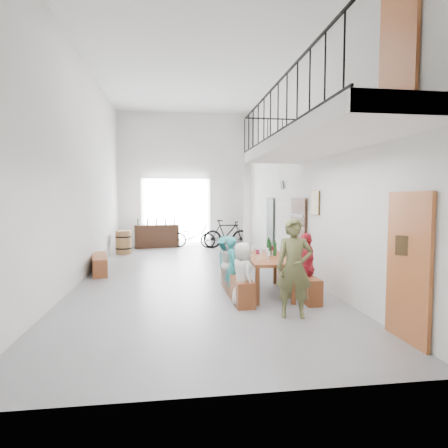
{
  "coord_description": "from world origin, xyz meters",
  "views": [
    {
      "loc": [
        -0.54,
        -9.64,
        2.01
      ],
      "look_at": [
        0.72,
        -0.5,
        1.37
      ],
      "focal_mm": 30.0,
      "sensor_mm": 36.0,
      "label": 1
    }
  ],
  "objects": [
    {
      "name": "right_wall_decor",
      "position": [
        2.7,
        -1.87,
        1.74
      ],
      "size": [
        0.07,
        8.28,
        5.07
      ],
      "color": "#A3562B",
      "rests_on": "ground"
    },
    {
      "name": "guest_left_a",
      "position": [
        0.73,
        -2.89,
        0.59
      ],
      "size": [
        0.52,
        0.66,
        1.19
      ],
      "primitive_type": "imported",
      "rotation": [
        0.0,
        0.0,
        1.84
      ],
      "color": "silver",
      "rests_on": "ground"
    },
    {
      "name": "bench_wall",
      "position": [
        2.06,
        -2.14,
        0.25
      ],
      "size": [
        0.29,
        2.14,
        0.49
      ],
      "primitive_type": "cube",
      "rotation": [
        0.0,
        0.0,
        -0.01
      ],
      "color": "brown",
      "rests_on": "ground"
    },
    {
      "name": "host_standing",
      "position": [
        1.48,
        -3.65,
        0.84
      ],
      "size": [
        0.68,
        0.53,
        1.67
      ],
      "primitive_type": "imported",
      "rotation": [
        0.0,
        0.0,
        -0.23
      ],
      "color": "brown",
      "rests_on": "ground"
    },
    {
      "name": "balcony",
      "position": [
        1.98,
        -3.13,
        2.96
      ],
      "size": [
        1.52,
        5.62,
        4.0
      ],
      "color": "white",
      "rests_on": "ground"
    },
    {
      "name": "tableware",
      "position": [
        1.45,
        -2.05,
        0.93
      ],
      "size": [
        0.62,
        1.31,
        0.35
      ],
      "color": "black",
      "rests_on": "tasting_table"
    },
    {
      "name": "potted_plant",
      "position": [
        2.45,
        0.59,
        0.19
      ],
      "size": [
        0.41,
        0.37,
        0.38
      ],
      "primitive_type": "imported",
      "rotation": [
        0.0,
        0.0,
        -0.26
      ],
      "color": "#1C4A19",
      "rests_on": "ground"
    },
    {
      "name": "guest_left_c",
      "position": [
        0.7,
        -1.67,
        0.59
      ],
      "size": [
        0.48,
        0.6,
        1.17
      ],
      "primitive_type": "imported",
      "rotation": [
        0.0,
        0.0,
        1.64
      ],
      "color": "silver",
      "rests_on": "ground"
    },
    {
      "name": "guest_left_b",
      "position": [
        0.66,
        -2.18,
        0.61
      ],
      "size": [
        0.31,
        0.46,
        1.22
      ],
      "primitive_type": "imported",
      "rotation": [
        0.0,
        0.0,
        1.53
      ],
      "color": "teal",
      "rests_on": "ground"
    },
    {
      "name": "guest_right_b",
      "position": [
        1.96,
        -2.06,
        0.51
      ],
      "size": [
        0.66,
        0.98,
        1.01
      ],
      "primitive_type": "imported",
      "rotation": [
        0.0,
        0.0,
        -2.0
      ],
      "color": "black",
      "rests_on": "ground"
    },
    {
      "name": "floor",
      "position": [
        0.0,
        0.0,
        0.0
      ],
      "size": [
        12.0,
        12.0,
        0.0
      ],
      "primitive_type": "plane",
      "color": "slate",
      "rests_on": "ground"
    },
    {
      "name": "guest_right_a",
      "position": [
        2.05,
        -2.67,
        0.67
      ],
      "size": [
        0.39,
        0.81,
        1.33
      ],
      "primitive_type": "imported",
      "rotation": [
        0.0,
        0.0,
        -1.66
      ],
      "color": "red",
      "rests_on": "ground"
    },
    {
      "name": "room_walls",
      "position": [
        0.0,
        0.0,
        3.55
      ],
      "size": [
        12.0,
        12.0,
        12.0
      ],
      "color": "white",
      "rests_on": "ground"
    },
    {
      "name": "serving_counter",
      "position": [
        -1.19,
        5.65,
        0.46
      ],
      "size": [
        1.8,
        0.77,
        0.92
      ],
      "primitive_type": "cube",
      "rotation": [
        0.0,
        0.0,
        0.17
      ],
      "color": "#331C12",
      "rests_on": "ground"
    },
    {
      "name": "bench_inner",
      "position": [
        0.75,
        -2.15,
        0.24
      ],
      "size": [
        0.37,
        2.09,
        0.48
      ],
      "primitive_type": "cube",
      "rotation": [
        0.0,
        0.0,
        0.02
      ],
      "color": "brown",
      "rests_on": "ground"
    },
    {
      "name": "bicycle_near",
      "position": [
        0.28,
        5.39,
        0.47
      ],
      "size": [
        1.91,
        1.12,
        0.95
      ],
      "primitive_type": "imported",
      "rotation": [
        0.0,
        0.0,
        1.28
      ],
      "color": "black",
      "rests_on": "ground"
    },
    {
      "name": "guest_left_d",
      "position": [
        0.66,
        -1.15,
        0.57
      ],
      "size": [
        0.56,
        0.8,
        1.13
      ],
      "primitive_type": "imported",
      "rotation": [
        0.0,
        0.0,
        1.36
      ],
      "color": "teal",
      "rests_on": "ground"
    },
    {
      "name": "guest_right_c",
      "position": [
        2.04,
        -1.39,
        0.53
      ],
      "size": [
        0.48,
        0.59,
        1.05
      ],
      "primitive_type": "imported",
      "rotation": [
        0.0,
        0.0,
        -1.25
      ],
      "color": "silver",
      "rests_on": "ground"
    },
    {
      "name": "bicycle_far",
      "position": [
        1.6,
        5.09,
        0.57
      ],
      "size": [
        1.89,
        0.55,
        1.14
      ],
      "primitive_type": "imported",
      "rotation": [
        0.0,
        0.0,
        1.58
      ],
      "color": "black",
      "rests_on": "ground"
    },
    {
      "name": "side_bench",
      "position": [
        -2.5,
        0.69,
        0.23
      ],
      "size": [
        0.68,
        1.7,
        0.47
      ],
      "primitive_type": "cube",
      "rotation": [
        0.0,
        0.0,
        0.2
      ],
      "color": "brown",
      "rests_on": "ground"
    },
    {
      "name": "gateway_portal",
      "position": [
        -0.4,
        5.94,
        1.4
      ],
      "size": [
        2.8,
        0.08,
        2.8
      ],
      "primitive_type": "cube",
      "color": "white",
      "rests_on": "ground"
    },
    {
      "name": "tasting_table",
      "position": [
        1.42,
        -2.07,
        0.71
      ],
      "size": [
        0.96,
        2.06,
        0.79
      ],
      "rotation": [
        0.0,
        0.0,
        -0.07
      ],
      "color": "brown",
      "rests_on": "ground"
    },
    {
      "name": "counter_bottles",
      "position": [
        -1.19,
        5.66,
        1.06
      ],
      "size": [
        1.49,
        0.29,
        0.28
      ],
      "color": "black",
      "rests_on": "serving_counter"
    },
    {
      "name": "oak_barrel",
      "position": [
        -2.3,
        4.07,
        0.42
      ],
      "size": [
        0.56,
        0.56,
        0.83
      ],
      "color": "olive",
      "rests_on": "ground"
    }
  ]
}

